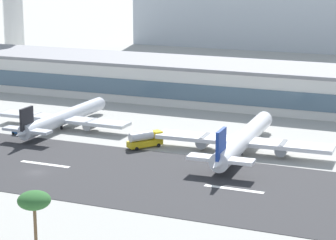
{
  "coord_description": "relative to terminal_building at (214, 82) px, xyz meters",
  "views": [
    {
      "loc": [
        79.41,
        -117.96,
        44.2
      ],
      "look_at": [
        17.91,
        28.06,
        6.82
      ],
      "focal_mm": 75.08,
      "sensor_mm": 36.0,
      "label": 1
    }
  ],
  "objects": [
    {
      "name": "airliner_navy_tail_gate_1",
      "position": [
        25.34,
        -53.57,
        -2.89
      ],
      "size": [
        40.96,
        47.18,
        9.84
      ],
      "rotation": [
        0.0,
        0.0,
        1.61
      ],
      "color": "white",
      "rests_on": "ground_plane"
    },
    {
      "name": "service_baggage_tug_1",
      "position": [
        -31.91,
        -57.99,
        -4.97
      ],
      "size": [
        3.33,
        2.12,
        2.2
      ],
      "rotation": [
        0.0,
        0.0,
        6.2
      ],
      "color": "#23569E",
      "rests_on": "ground_plane"
    },
    {
      "name": "runway_strip",
      "position": [
        -10.0,
        -77.69,
        -5.98
      ],
      "size": [
        800.0,
        37.23,
        0.08
      ],
      "primitive_type": "cube",
      "color": "#2D2D30",
      "rests_on": "ground_plane"
    },
    {
      "name": "terminal_building",
      "position": [
        0.0,
        0.0,
        0.0
      ],
      "size": [
        190.77,
        26.82,
        12.03
      ],
      "color": "silver",
      "rests_on": "ground_plane"
    },
    {
      "name": "service_fuel_truck_2",
      "position": [
        2.73,
        -56.94,
        -3.99
      ],
      "size": [
        7.03,
        8.44,
        3.95
      ],
      "rotation": [
        0.0,
        0.0,
        0.96
      ],
      "color": "gold",
      "rests_on": "ground_plane"
    },
    {
      "name": "distant_hotel_block",
      "position": [
        -13.75,
        135.93,
        12.71
      ],
      "size": [
        141.54,
        34.38,
        37.46
      ],
      "primitive_type": "cube",
      "color": "#A8B2BC",
      "rests_on": "ground_plane"
    },
    {
      "name": "runway_centreline_dash_5",
      "position": [
        31.13,
        -77.69,
        -5.94
      ],
      "size": [
        12.0,
        1.2,
        0.01
      ],
      "primitive_type": "cube",
      "color": "white",
      "rests_on": "runway_strip"
    },
    {
      "name": "control_tower",
      "position": [
        -91.85,
        27.25,
        18.78
      ],
      "size": [
        16.8,
        16.8,
        38.49
      ],
      "color": "silver",
      "rests_on": "ground_plane"
    },
    {
      "name": "runway_centreline_dash_4",
      "position": [
        -11.56,
        -77.69,
        -5.94
      ],
      "size": [
        12.0,
        1.2,
        0.01
      ],
      "primitive_type": "cube",
      "color": "white",
      "rests_on": "runway_strip"
    },
    {
      "name": "palm_tree_1",
      "position": [
        14.57,
        -120.85,
        3.58
      ],
      "size": [
        4.85,
        4.85,
        11.11
      ],
      "color": "brown",
      "rests_on": "ground_plane"
    },
    {
      "name": "airliner_black_tail_gate_0",
      "position": [
        -24.81,
        -48.89,
        -3.22
      ],
      "size": [
        37.04,
        42.11,
        8.79
      ],
      "rotation": [
        0.0,
        0.0,
        1.56
      ],
      "color": "silver",
      "rests_on": "ground_plane"
    },
    {
      "name": "ground_plane",
      "position": [
        -10.0,
        -83.44,
        -6.02
      ],
      "size": [
        1400.0,
        1400.0,
        0.0
      ],
      "primitive_type": "plane",
      "color": "#9E9E99"
    }
  ]
}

